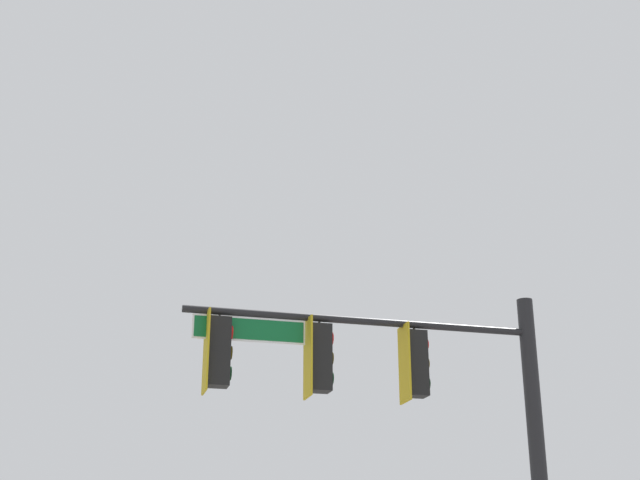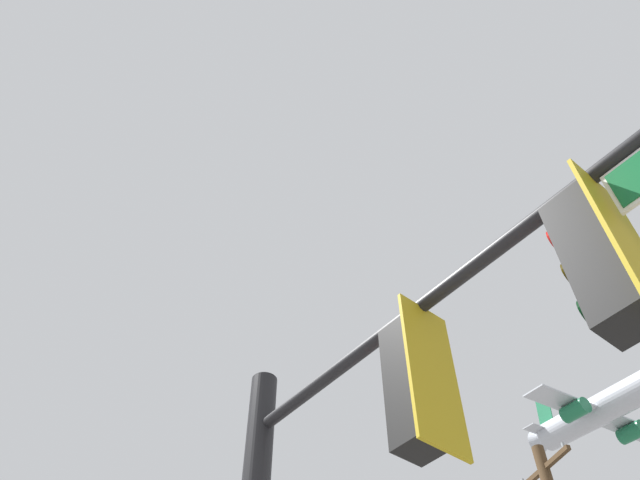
% 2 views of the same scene
% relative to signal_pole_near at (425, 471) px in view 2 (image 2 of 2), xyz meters
% --- Properties ---
extents(signal_pole_near, '(6.11, 1.08, 6.08)m').
position_rel_signal_pole_near_xyz_m(signal_pole_near, '(0.00, 0.00, 0.00)').
color(signal_pole_near, black).
rests_on(signal_pole_near, ground_plane).
extents(airplane, '(26.46, 23.83, 11.94)m').
position_rel_signal_pole_near_xyz_m(airplane, '(-38.38, 69.32, 48.03)').
color(airplane, '#B2B7C1').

